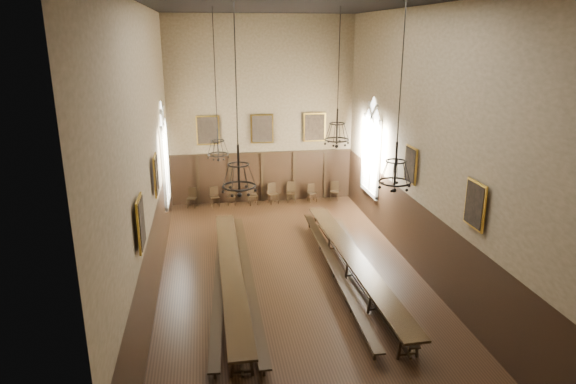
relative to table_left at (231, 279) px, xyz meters
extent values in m
cube|color=black|center=(2.10, 0.24, -0.41)|extent=(9.00, 18.00, 0.02)
cube|color=black|center=(2.10, 0.24, 8.61)|extent=(9.00, 18.00, 0.02)
cube|color=#877353|center=(2.10, 9.25, 4.10)|extent=(9.00, 0.02, 9.00)
cube|color=#877353|center=(2.10, -8.77, 4.10)|extent=(9.00, 0.02, 9.00)
cube|color=#877353|center=(-2.41, 0.24, 4.10)|extent=(0.02, 18.00, 9.00)
cube|color=#877353|center=(6.61, 0.24, 4.10)|extent=(0.02, 18.00, 9.00)
cube|color=black|center=(0.00, 0.00, 0.36)|extent=(0.72, 10.13, 0.07)
cube|color=black|center=(4.20, 0.16, 0.38)|extent=(0.99, 10.40, 0.07)
cube|color=black|center=(-0.38, 0.22, 0.05)|extent=(0.92, 10.38, 0.05)
cube|color=black|center=(0.56, 0.21, 0.05)|extent=(0.37, 10.52, 0.05)
cube|color=black|center=(3.56, 0.35, 0.05)|extent=(0.57, 10.43, 0.05)
cube|color=black|center=(4.65, 0.11, 0.02)|extent=(0.71, 9.67, 0.05)
cube|color=black|center=(-1.42, 8.75, 0.06)|extent=(0.52, 0.52, 0.05)
cube|color=black|center=(-1.42, 8.93, 0.31)|extent=(0.42, 0.16, 0.51)
cube|color=black|center=(-0.31, 8.78, 0.06)|extent=(0.49, 0.49, 0.05)
cube|color=black|center=(-0.31, 8.96, 0.31)|extent=(0.42, 0.12, 0.50)
cube|color=black|center=(0.50, 8.84, 0.02)|extent=(0.40, 0.40, 0.05)
cube|color=black|center=(0.50, 9.00, 0.25)|extent=(0.39, 0.05, 0.46)
cube|color=black|center=(1.55, 8.70, 0.08)|extent=(0.51, 0.51, 0.05)
cube|color=black|center=(1.55, 8.89, 0.34)|extent=(0.44, 0.11, 0.53)
cube|color=black|center=(2.56, 8.74, 0.09)|extent=(0.56, 0.56, 0.05)
cube|color=black|center=(2.56, 8.93, 0.36)|extent=(0.44, 0.17, 0.54)
cube|color=black|center=(3.49, 8.83, 0.07)|extent=(0.47, 0.47, 0.05)
cube|color=black|center=(3.49, 9.02, 0.33)|extent=(0.44, 0.08, 0.52)
cube|color=black|center=(4.54, 8.69, 0.03)|extent=(0.47, 0.47, 0.05)
cube|color=black|center=(4.54, 8.86, 0.26)|extent=(0.39, 0.12, 0.47)
cube|color=black|center=(5.72, 8.77, 0.05)|extent=(0.51, 0.51, 0.05)
cube|color=black|center=(5.72, 8.95, 0.30)|extent=(0.41, 0.14, 0.50)
cylinder|color=black|center=(-0.19, 3.06, 6.53)|extent=(0.03, 0.03, 4.14)
torus|color=black|center=(-0.19, 3.06, 3.50)|extent=(0.78, 0.78, 0.05)
torus|color=black|center=(-0.19, 3.06, 4.01)|extent=(0.50, 0.50, 0.04)
cylinder|color=black|center=(-0.19, 3.06, 3.91)|extent=(0.06, 0.06, 1.10)
cylinder|color=black|center=(4.06, 2.32, 6.89)|extent=(0.03, 0.03, 3.43)
torus|color=black|center=(4.06, 2.32, 4.06)|extent=(0.91, 0.91, 0.05)
torus|color=black|center=(4.06, 2.32, 4.64)|extent=(0.58, 0.58, 0.04)
cylinder|color=black|center=(4.06, 2.32, 4.54)|extent=(0.06, 0.06, 1.28)
cylinder|color=black|center=(0.21, -2.22, 6.78)|extent=(0.03, 0.03, 3.65)
torus|color=black|center=(0.21, -2.22, 3.82)|extent=(0.91, 0.91, 0.05)
torus|color=black|center=(0.21, -2.22, 4.42)|extent=(0.58, 0.58, 0.04)
cylinder|color=black|center=(0.21, -2.22, 4.31)|extent=(0.06, 0.06, 1.29)
cylinder|color=black|center=(4.41, -2.63, 6.79)|extent=(0.03, 0.03, 3.64)
torus|color=black|center=(4.41, -2.63, 3.86)|extent=(0.89, 0.89, 0.05)
torus|color=black|center=(4.41, -2.63, 4.44)|extent=(0.57, 0.57, 0.04)
cylinder|color=black|center=(4.41, -2.63, 4.34)|extent=(0.06, 0.06, 1.26)
cube|color=gold|center=(-0.50, 9.12, 3.30)|extent=(1.10, 0.12, 1.40)
cube|color=black|center=(-0.50, 9.12, 3.30)|extent=(0.98, 0.02, 1.28)
cube|color=gold|center=(2.10, 9.12, 3.30)|extent=(1.10, 0.12, 1.40)
cube|color=black|center=(2.10, 9.12, 3.30)|extent=(0.98, 0.02, 1.28)
cube|color=gold|center=(4.70, 9.12, 3.30)|extent=(1.10, 0.12, 1.40)
cube|color=black|center=(4.70, 9.12, 3.30)|extent=(0.98, 0.02, 1.28)
cube|color=gold|center=(-2.28, 1.24, 3.30)|extent=(0.12, 1.00, 1.30)
cube|color=black|center=(-2.28, 1.24, 3.30)|extent=(0.02, 0.88, 1.18)
cube|color=gold|center=(-2.28, -3.26, 3.30)|extent=(0.12, 1.00, 1.30)
cube|color=black|center=(-2.28, -3.26, 3.30)|extent=(0.02, 0.88, 1.18)
cube|color=gold|center=(6.48, 1.24, 3.30)|extent=(0.12, 1.00, 1.30)
cube|color=black|center=(6.48, 1.24, 3.30)|extent=(0.02, 0.88, 1.18)
cube|color=gold|center=(6.48, -3.26, 3.30)|extent=(0.12, 1.00, 1.30)
cube|color=black|center=(6.48, -3.26, 3.30)|extent=(0.02, 0.88, 1.18)
camera|label=1|loc=(-0.61, -15.39, 7.73)|focal=32.00mm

